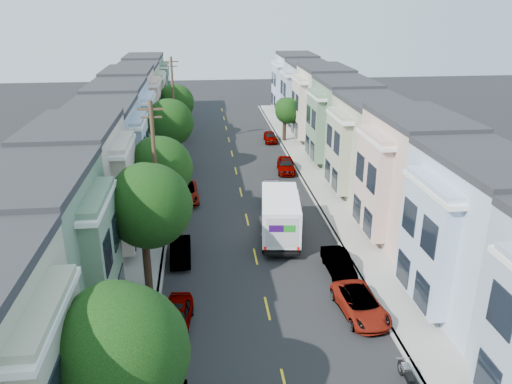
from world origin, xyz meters
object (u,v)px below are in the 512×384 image
(parked_right_c, at_px, (286,165))
(parked_right_d, at_px, (270,137))
(motorcycle, at_px, (407,377))
(tree_d, at_px, (169,123))
(parked_left_c, at_px, (181,251))
(parked_right_a, at_px, (361,305))
(utility_pole_near, at_px, (156,177))
(fedex_truck, at_px, (280,215))
(tree_c, at_px, (159,169))
(tree_e, at_px, (175,103))
(lead_sedan, at_px, (274,194))
(tree_b, at_px, (148,206))
(tree_a, at_px, (118,353))
(tree_far_r, at_px, (287,111))
(parked_left_d, at_px, (184,193))
(utility_pole_far, at_px, (174,102))
(parked_left_b, at_px, (176,317))
(parked_right_b, at_px, (338,264))

(parked_right_c, xyz_separation_m, parked_right_d, (0.00, 11.34, -0.10))
(motorcycle, bearing_deg, tree_d, 114.08)
(parked_left_c, xyz_separation_m, parked_right_a, (9.80, -7.26, 0.01))
(utility_pole_near, height_order, fedex_truck, utility_pole_near)
(tree_c, xyz_separation_m, parked_right_d, (11.20, 23.91, -4.26))
(tree_e, xyz_separation_m, lead_sedan, (8.90, -21.12, -3.91))
(utility_pole_near, height_order, motorcycle, utility_pole_near)
(tree_b, distance_m, motorcycle, 15.44)
(tree_a, height_order, parked_right_a, tree_a)
(tree_c, bearing_deg, parked_right_c, 48.29)
(tree_far_r, xyz_separation_m, utility_pole_near, (-13.19, -26.56, 1.47))
(parked_left_d, bearing_deg, fedex_truck, -52.84)
(tree_e, bearing_deg, parked_right_c, -50.50)
(tree_far_r, relative_size, parked_left_d, 1.06)
(utility_pole_far, bearing_deg, parked_right_d, 2.43)
(tree_a, distance_m, parked_left_c, 15.71)
(tree_d, xyz_separation_m, utility_pole_far, (0.00, 10.24, 0.05))
(lead_sedan, bearing_deg, utility_pole_far, 117.27)
(parked_left_c, relative_size, parked_left_d, 0.75)
(tree_a, distance_m, parked_right_d, 45.04)
(parked_right_c, bearing_deg, tree_b, -112.44)
(lead_sedan, xyz_separation_m, parked_right_d, (2.30, 18.87, 0.00))
(parked_right_c, distance_m, parked_right_d, 11.34)
(parked_left_b, distance_m, parked_left_d, 17.76)
(parked_left_c, relative_size, parked_right_b, 0.97)
(tree_d, distance_m, tree_far_r, 17.12)
(tree_a, height_order, parked_left_c, tree_a)
(tree_far_r, xyz_separation_m, parked_left_d, (-11.79, -17.95, -2.99))
(tree_far_r, height_order, parked_left_b, tree_far_r)
(tree_e, relative_size, parked_right_b, 1.77)
(fedex_truck, xyz_separation_m, parked_right_d, (2.86, 25.85, -1.18))
(fedex_truck, relative_size, parked_right_d, 1.77)
(parked_right_a, bearing_deg, tree_far_r, 81.44)
(utility_pole_near, height_order, parked_right_b, utility_pole_near)
(fedex_truck, relative_size, motorcycle, 3.07)
(utility_pole_near, bearing_deg, parked_left_c, -52.96)
(parked_left_b, bearing_deg, parked_right_a, 6.03)
(parked_left_d, height_order, motorcycle, parked_left_d)
(tree_c, xyz_separation_m, parked_left_d, (1.40, 6.05, -4.19))
(utility_pole_far, xyz_separation_m, parked_right_a, (11.20, -35.11, -4.53))
(tree_a, relative_size, parked_right_c, 1.61)
(parked_left_d, distance_m, parked_right_c, 11.77)
(parked_left_c, height_order, parked_right_a, parked_right_a)
(utility_pole_near, xyz_separation_m, parked_left_c, (1.40, -1.85, -4.53))
(tree_far_r, bearing_deg, parked_left_b, -108.28)
(tree_c, relative_size, fedex_truck, 1.07)
(tree_far_r, bearing_deg, tree_c, -118.81)
(tree_a, relative_size, utility_pole_near, 0.71)
(tree_b, bearing_deg, utility_pole_far, 90.00)
(tree_a, height_order, tree_b, tree_b)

